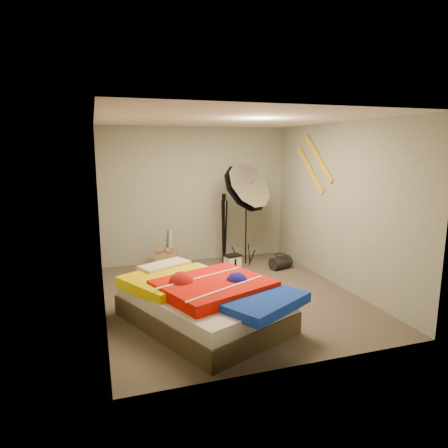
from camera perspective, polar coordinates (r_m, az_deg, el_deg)
name	(u,v)px	position (r m, az deg, el deg)	size (l,w,h in m)	color
floor	(230,296)	(5.91, 0.89, -10.20)	(4.00, 4.00, 0.00)	brown
ceiling	(231,119)	(5.53, 0.97, 14.75)	(4.00, 4.00, 0.00)	silver
wall_back	(196,195)	(7.49, -4.06, 4.15)	(3.50, 3.50, 0.00)	#99A08F
wall_front	(300,243)	(3.79, 10.81, -2.74)	(3.50, 3.50, 0.00)	#99A08F
wall_left	(100,218)	(5.29, -17.30, 0.84)	(4.00, 4.00, 0.00)	#99A08F
wall_right	(338,206)	(6.37, 16.01, 2.55)	(4.00, 4.00, 0.00)	#99A08F
tote_bag	(166,258)	(7.20, -8.33, -4.87)	(0.37, 0.11, 0.37)	tan
wrapping_roll	(170,247)	(7.45, -7.69, -3.24)	(0.07, 0.07, 0.64)	#5294B4
camera_case	(233,263)	(7.04, 1.23, -5.59)	(0.26, 0.19, 0.26)	white
duffel_bag	(281,263)	(7.19, 8.09, -5.48)	(0.23, 0.23, 0.38)	black
wall_stripe_upper	(318,158)	(6.80, 13.34, 9.11)	(0.02, 1.10, 0.10)	gold
wall_stripe_lower	(310,170)	(7.03, 12.21, 7.58)	(0.02, 1.10, 0.10)	gold
bed	(203,301)	(4.97, -2.95, -10.87)	(2.11, 2.34, 0.58)	#4F4029
photo_umbrella	(245,189)	(7.01, 3.00, 5.03)	(0.98, 1.01, 1.97)	black
camera_tripod	(224,224)	(7.33, -0.02, 0.04)	(0.09, 0.09, 1.30)	black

